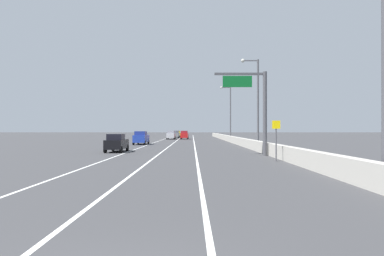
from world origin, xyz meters
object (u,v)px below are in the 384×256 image
(speed_advisory_sign, at_px, (275,137))
(car_silver_2, at_px, (170,135))
(lamp_post_right_second, at_px, (255,98))
(lamp_post_right_third, at_px, (228,110))
(car_red_1, at_px, (183,135))
(car_yellow_5, at_px, (177,134))
(car_gray_3, at_px, (174,134))
(lamp_post_right_near, at_px, (377,40))
(car_black_0, at_px, (115,143))
(overhead_sign_gantry, at_px, (255,103))
(car_blue_4, at_px, (140,138))

(speed_advisory_sign, height_order, car_silver_2, speed_advisory_sign)
(lamp_post_right_second, distance_m, lamp_post_right_third, 23.94)
(car_red_1, distance_m, car_yellow_5, 21.87)
(car_silver_2, bearing_deg, car_gray_3, 87.36)
(lamp_post_right_near, height_order, lamp_post_right_third, same)
(car_black_0, distance_m, car_red_1, 41.34)
(overhead_sign_gantry, bearing_deg, lamp_post_right_third, 87.33)
(car_red_1, xyz_separation_m, car_yellow_5, (-2.61, 21.72, -0.06))
(lamp_post_right_second, distance_m, car_blue_4, 19.77)
(lamp_post_right_second, xyz_separation_m, car_black_0, (-15.47, -4.73, -5.21))
(speed_advisory_sign, distance_m, car_black_0, 16.91)
(car_black_0, bearing_deg, car_blue_4, 90.18)
(car_blue_4, bearing_deg, car_gray_3, 84.20)
(overhead_sign_gantry, relative_size, lamp_post_right_third, 0.70)
(lamp_post_right_near, height_order, lamp_post_right_second, same)
(lamp_post_right_near, xyz_separation_m, car_gray_3, (-12.24, 69.60, -5.16))
(lamp_post_right_second, bearing_deg, overhead_sign_gantry, -101.29)
(lamp_post_right_third, bearing_deg, lamp_post_right_near, -89.34)
(lamp_post_right_second, bearing_deg, lamp_post_right_third, 90.76)
(speed_advisory_sign, relative_size, car_black_0, 0.73)
(car_yellow_5, bearing_deg, lamp_post_right_near, -81.49)
(speed_advisory_sign, height_order, car_red_1, speed_advisory_sign)
(car_red_1, bearing_deg, overhead_sign_gantry, -80.59)
(lamp_post_right_second, height_order, car_blue_4, lamp_post_right_second)
(overhead_sign_gantry, distance_m, lamp_post_right_near, 14.81)
(lamp_post_right_near, bearing_deg, lamp_post_right_third, 90.66)
(car_red_1, bearing_deg, lamp_post_right_third, -53.37)
(lamp_post_right_near, bearing_deg, car_yellow_5, 98.51)
(car_black_0, height_order, car_silver_2, car_silver_2)
(car_red_1, relative_size, car_blue_4, 0.93)
(car_gray_3, bearing_deg, car_red_1, -74.68)
(speed_advisory_sign, distance_m, car_silver_2, 50.41)
(lamp_post_right_second, bearing_deg, speed_advisory_sign, -95.76)
(lamp_post_right_third, xyz_separation_m, car_silver_2, (-12.18, 11.12, -5.14))
(lamp_post_right_second, height_order, car_yellow_5, lamp_post_right_second)
(car_gray_3, bearing_deg, car_silver_2, -92.64)
(lamp_post_right_third, relative_size, car_gray_3, 2.40)
(lamp_post_right_third, bearing_deg, lamp_post_right_second, -89.24)
(speed_advisory_sign, height_order, car_blue_4, speed_advisory_sign)
(lamp_post_right_third, relative_size, car_yellow_5, 2.31)
(lamp_post_right_third, xyz_separation_m, car_gray_3, (-11.69, 21.72, -5.16))
(car_silver_2, xyz_separation_m, car_yellow_5, (0.48, 22.82, -0.07))
(car_red_1, bearing_deg, car_black_0, -98.43)
(lamp_post_right_second, distance_m, car_gray_3, 47.49)
(car_gray_3, xyz_separation_m, car_blue_4, (-3.51, -34.52, 0.04))
(car_silver_2, bearing_deg, lamp_post_right_third, -42.40)
(speed_advisory_sign, relative_size, car_yellow_5, 0.64)
(lamp_post_right_near, relative_size, car_silver_2, 2.57)
(lamp_post_right_near, relative_size, car_blue_4, 2.26)
(overhead_sign_gantry, relative_size, car_black_0, 1.84)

